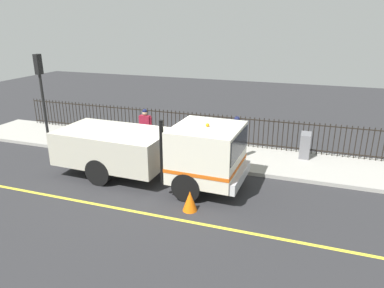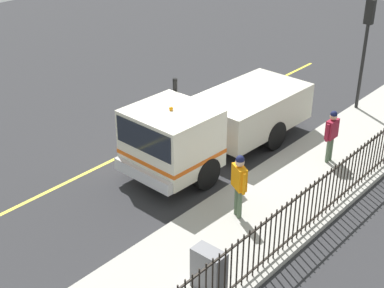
# 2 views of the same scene
# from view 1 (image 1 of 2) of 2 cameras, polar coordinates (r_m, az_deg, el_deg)

# --- Properties ---
(ground_plane) EXTENTS (46.39, 46.39, 0.00)m
(ground_plane) POSITION_cam_1_polar(r_m,az_deg,el_deg) (13.12, -6.51, -5.47)
(ground_plane) COLOR #2B2B2D
(ground_plane) RESTS_ON ground
(sidewalk_slab) EXTENTS (3.06, 21.09, 0.14)m
(sidewalk_slab) POSITION_cam_1_polar(r_m,az_deg,el_deg) (15.58, -1.89, -1.00)
(sidewalk_slab) COLOR #A3A099
(sidewalk_slab) RESTS_ON ground
(lane_marking) EXTENTS (0.12, 18.98, 0.01)m
(lane_marking) POSITION_cam_1_polar(r_m,az_deg,el_deg) (11.27, -11.78, -10.15)
(lane_marking) COLOR yellow
(lane_marking) RESTS_ON ground
(work_truck) EXTENTS (2.51, 6.97, 2.58)m
(work_truck) POSITION_cam_1_polar(r_m,az_deg,el_deg) (12.37, -5.00, -0.79)
(work_truck) COLOR silver
(work_truck) RESTS_ON ground
(worker_standing) EXTENTS (0.59, 0.44, 1.79)m
(worker_standing) POSITION_cam_1_polar(r_m,az_deg,el_deg) (14.15, 7.18, 1.73)
(worker_standing) COLOR orange
(worker_standing) RESTS_ON sidewalk_slab
(pedestrian_distant) EXTENTS (0.22, 0.62, 1.68)m
(pedestrian_distant) POSITION_cam_1_polar(r_m,az_deg,el_deg) (15.81, -7.55, 3.33)
(pedestrian_distant) COLOR maroon
(pedestrian_distant) RESTS_ON sidewalk_slab
(iron_fence) EXTENTS (0.04, 17.96, 1.36)m
(iron_fence) POSITION_cam_1_polar(r_m,az_deg,el_deg) (16.49, -0.32, 2.93)
(iron_fence) COLOR black
(iron_fence) RESTS_ON sidewalk_slab
(traffic_light_near) EXTENTS (0.30, 0.21, 4.00)m
(traffic_light_near) POSITION_cam_1_polar(r_m,az_deg,el_deg) (16.86, -23.26, 9.26)
(traffic_light_near) COLOR black
(traffic_light_near) RESTS_ON sidewalk_slab
(utility_cabinet) EXTENTS (0.74, 0.40, 1.00)m
(utility_cabinet) POSITION_cam_1_polar(r_m,az_deg,el_deg) (15.20, 17.79, -0.18)
(utility_cabinet) COLOR slate
(utility_cabinet) RESTS_ON sidewalk_slab
(traffic_cone) EXTENTS (0.45, 0.45, 0.64)m
(traffic_cone) POSITION_cam_1_polar(r_m,az_deg,el_deg) (10.80, -0.34, -9.17)
(traffic_cone) COLOR orange
(traffic_cone) RESTS_ON ground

